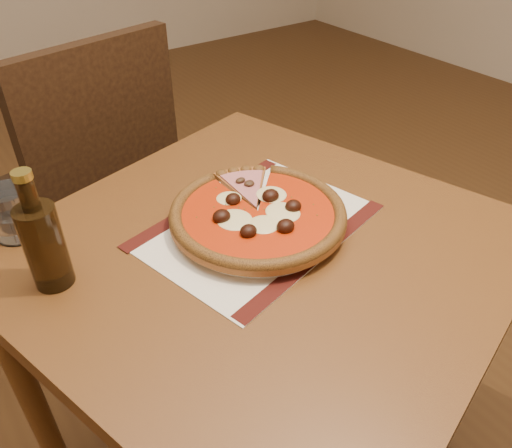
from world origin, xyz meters
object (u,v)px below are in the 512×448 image
(water_glass, at_px, (13,213))
(plate, at_px, (258,221))
(chair_far, at_px, (92,176))
(bottle, at_px, (44,243))
(table, at_px, (262,285))
(pizza, at_px, (258,213))

(water_glass, bearing_deg, plate, -32.53)
(chair_far, xyz_separation_m, bottle, (-0.26, -0.64, 0.28))
(table, xyz_separation_m, water_glass, (-0.34, 0.28, 0.15))
(plate, xyz_separation_m, pizza, (-0.00, -0.00, 0.02))
(table, bearing_deg, chair_far, 95.23)
(chair_far, bearing_deg, plate, 84.18)
(table, distance_m, water_glass, 0.46)
(water_glass, distance_m, bottle, 0.17)
(table, bearing_deg, plate, 63.48)
(plate, relative_size, pizza, 0.90)
(chair_far, xyz_separation_m, plate, (0.09, -0.71, 0.22))
(table, xyz_separation_m, chair_far, (-0.07, 0.75, -0.10))
(pizza, bearing_deg, table, -116.57)
(plate, bearing_deg, water_glass, 147.47)
(chair_far, xyz_separation_m, water_glass, (-0.27, -0.47, 0.25))
(water_glass, bearing_deg, table, -39.13)
(table, xyz_separation_m, pizza, (0.02, 0.05, 0.13))
(plate, xyz_separation_m, water_glass, (-0.36, 0.23, 0.04))
(chair_far, bearing_deg, water_glass, 46.77)
(bottle, bearing_deg, water_glass, 94.49)
(plate, height_order, bottle, bottle)
(chair_far, relative_size, water_glass, 10.20)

